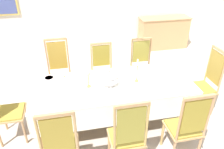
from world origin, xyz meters
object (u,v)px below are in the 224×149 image
Objects in this scene: dining_table at (113,88)px; chair_south_a at (61,145)px; chair_head_west at (4,108)px; chair_north_b at (103,69)px; chair_north_c at (142,65)px; spoon_secondary at (64,77)px; bowl_far_left at (49,78)px; chair_south_c at (186,126)px; sideboard at (163,33)px; bowl_near_right at (71,76)px; chair_north_a at (59,71)px; chair_head_east at (206,82)px; bowl_near_left at (97,73)px; chair_south_b at (128,135)px; spoon_primary at (90,74)px; candlestick_east at (137,73)px; soup_tureen at (109,78)px; bowl_far_right at (122,71)px; candlestick_west at (88,80)px.

chair_south_a is (-0.84, -0.91, -0.11)m from dining_table.
chair_head_west is at bearing 131.62° from chair_south_a.
chair_north_b is 0.81m from chair_north_c.
chair_north_b is 0.94m from spoon_secondary.
chair_south_a is 2.00m from chair_north_b.
bowl_far_left is at bearing 30.22° from chair_north_b.
chair_north_b is 1.99m from chair_south_c.
bowl_near_right is at bearing 42.73° from sideboard.
chair_north_a reaches higher than chair_north_c.
chair_head_east reaches higher than bowl_near_right.
bowl_near_left is at bearing 120.63° from dining_table.
bowl_near_left and bowl_near_right have the same top height.
bowl_near_left is 1.14× the size of spoon_secondary.
chair_head_west is at bearing 180.00° from dining_table.
dining_table is 1.22m from chair_north_c.
dining_table is 3.59m from sideboard.
chair_head_east reaches higher than dining_table.
chair_south_b is 1.90m from chair_head_east.
chair_south_a is 6.01× the size of bowl_near_left.
chair_north_b is 2.91m from sideboard.
chair_south_b is 0.81m from chair_south_c.
chair_head_west is 6.43× the size of spoon_primary.
chair_head_west is 0.79m from bowl_far_left.
chair_south_b reaches higher than chair_north_b.
bowl_near_right and bowl_far_left have the same top height.
chair_south_c is at bearing 114.09° from chair_north_b.
chair_north_c is 5.54× the size of bowl_near_left.
candlestick_east is 3.40m from sideboard.
dining_table is 2.34× the size of chair_north_b.
soup_tureen reaches higher than bowl_far_right.
bowl_far_left is (-0.97, 1.25, 0.21)m from chair_south_b.
chair_south_b is 1.41m from bowl_near_right.
bowl_far_right is at bearing -1.63° from bowl_near_left.
soup_tureen is 0.46m from spoon_primary.
sideboard is (2.19, 2.88, -0.44)m from soup_tureen.
chair_south_b is (-0.01, -0.91, -0.11)m from dining_table.
candlestick_east is (-0.42, -0.91, 0.38)m from chair_north_c.
chair_head_east reaches higher than soup_tureen.
soup_tureen is (0.78, 0.91, 0.30)m from chair_south_a.
candlestick_west is 1.89× the size of spoon_secondary.
soup_tureen is 1.59× the size of bowl_near_right.
bowl_near_left is (-0.20, 0.34, 0.10)m from dining_table.
sideboard is at bearing -9.25° from chair_head_east.
chair_north_c is 1.53m from candlestick_west.
candlestick_west reaches higher than bowl_far_left.
chair_south_c is at bearing -41.04° from bowl_near_right.
spoon_primary is (-0.26, 0.36, -0.11)m from soup_tureen.
chair_north_b reaches higher than spoon_secondary.
chair_north_a is 0.59m from spoon_secondary.
chair_north_a reaches higher than chair_south_a.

